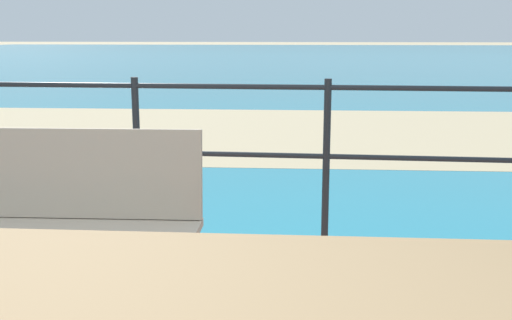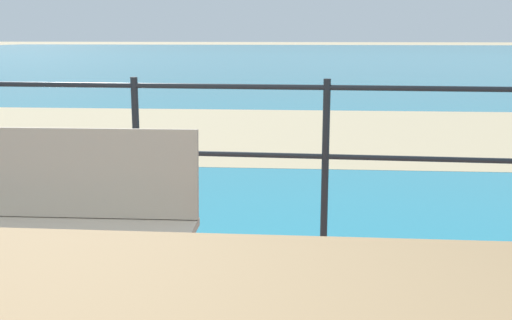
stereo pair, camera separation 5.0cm
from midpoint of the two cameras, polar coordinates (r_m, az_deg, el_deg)
name	(u,v)px [view 2 (the right image)]	position (r m, az deg, el deg)	size (l,w,h in m)	color
sea_water	(323,56)	(41.16, 6.41, 9.75)	(90.00, 90.00, 0.01)	teal
beach_strip	(287,131)	(8.64, 3.12, 2.70)	(54.00, 4.93, 0.01)	tan
park_bench	(33,208)	(2.88, -19.84, -4.25)	(1.49, 0.50, 0.88)	tan
railing_fence	(229,142)	(3.72, -2.16, 1.73)	(5.94, 0.04, 1.04)	#1E2328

